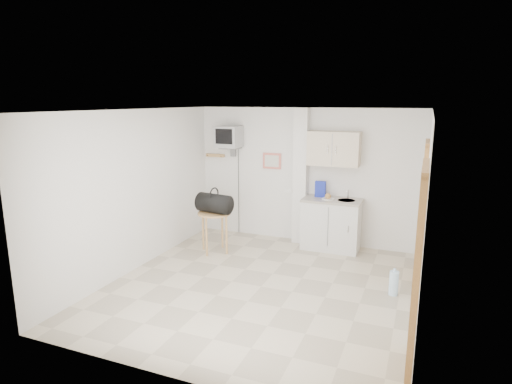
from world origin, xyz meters
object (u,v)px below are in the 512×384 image
at_px(crt_television, 229,137).
at_px(water_bottle, 394,283).
at_px(duffel_bag, 214,203).
at_px(round_table, 214,219).

xyz_separation_m(crt_television, water_bottle, (3.24, -1.59, -1.76)).
bearing_deg(water_bottle, duffel_bag, 168.84).
bearing_deg(crt_television, duffel_bag, -79.98).
bearing_deg(water_bottle, crt_television, 153.89).
height_order(round_table, duffel_bag, duffel_bag).
distance_m(round_table, water_bottle, 3.16).
distance_m(duffel_bag, water_bottle, 3.20).
height_order(round_table, water_bottle, round_table).
relative_size(crt_television, water_bottle, 5.65).
relative_size(crt_television, round_table, 3.00).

